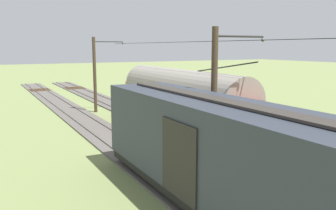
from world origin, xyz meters
name	(u,v)px	position (x,y,z in m)	size (l,w,h in m)	color
ground_plane	(158,142)	(0.00, 0.00, 0.00)	(220.00, 220.00, 0.00)	olive
track_streetcar_siding	(188,136)	(-2.33, -0.31, 0.05)	(2.80, 80.00, 0.18)	#56514C
track_adjacent_siding	(120,145)	(2.33, -0.31, 0.05)	(2.80, 80.00, 0.18)	#56514C
vintage_streetcar	(181,100)	(-2.33, -1.26, 2.25)	(2.65, 15.61, 4.90)	red
boxcar_adjacent	(215,151)	(2.33, 9.13, 2.16)	(2.96, 13.44, 3.85)	#2D333D
catenary_pole_foreground	(96,73)	(0.27, -11.78, 3.47)	(2.90, 0.28, 6.61)	#423323
catenary_pole_mid_near	(215,99)	(0.27, 6.20, 3.47)	(2.90, 0.28, 6.61)	#423323
overhead_wire_run	(251,40)	(-2.28, 5.46, 6.07)	(2.70, 39.97, 0.18)	black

